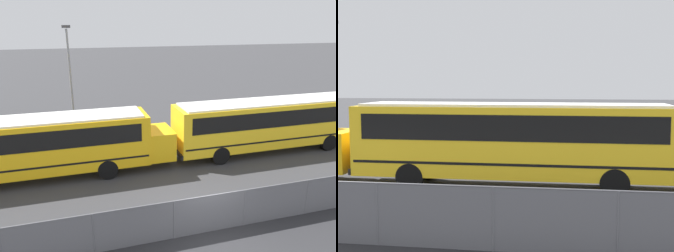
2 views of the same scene
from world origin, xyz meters
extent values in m
plane|color=#38383A|center=(0.00, 0.00, 0.00)|extent=(200.00, 200.00, 0.00)
cube|color=#9EA0A5|center=(0.00, 0.00, 0.82)|extent=(69.35, 0.03, 1.63)
cube|color=slate|center=(0.00, -0.01, 0.82)|extent=(69.35, 0.01, 1.63)
cylinder|color=slate|center=(0.00, 0.00, 1.63)|extent=(69.35, 0.05, 0.05)
cylinder|color=slate|center=(-7.54, 0.00, 0.82)|extent=(0.07, 0.07, 1.63)
cylinder|color=slate|center=(-4.52, 0.00, 0.82)|extent=(0.07, 0.07, 1.63)
cylinder|color=slate|center=(-1.51, 0.00, 0.82)|extent=(0.07, 0.07, 1.63)
cylinder|color=slate|center=(1.51, 0.00, 0.82)|extent=(0.07, 0.07, 1.63)
cylinder|color=slate|center=(4.52, 0.00, 0.82)|extent=(0.07, 0.07, 1.63)
cube|color=yellow|center=(-7.21, 6.97, 1.90)|extent=(12.44, 2.49, 2.71)
cube|color=black|center=(-7.21, 6.97, 2.49)|extent=(11.44, 2.53, 0.98)
cube|color=black|center=(-7.21, 6.97, 1.14)|extent=(12.19, 2.52, 0.10)
cube|color=yellow|center=(-0.24, 6.97, 1.36)|extent=(1.49, 2.29, 1.63)
cube|color=silver|center=(-7.21, 6.97, 3.30)|extent=(11.81, 2.24, 0.10)
cylinder|color=black|center=(-3.35, 8.09, 0.54)|extent=(1.08, 0.28, 1.08)
cylinder|color=black|center=(-3.35, 5.85, 0.54)|extent=(1.08, 0.28, 1.08)
cube|color=yellow|center=(7.10, 7.00, 1.90)|extent=(12.44, 2.49, 2.71)
cube|color=black|center=(7.10, 7.00, 2.49)|extent=(11.44, 2.53, 0.98)
cube|color=black|center=(7.10, 7.00, 1.14)|extent=(12.19, 2.52, 0.10)
cube|color=black|center=(0.83, 7.00, 0.69)|extent=(0.12, 2.49, 0.24)
cube|color=silver|center=(7.10, 7.00, 3.30)|extent=(11.81, 2.24, 0.10)
cylinder|color=black|center=(10.96, 8.12, 0.54)|extent=(1.08, 0.28, 1.08)
cylinder|color=black|center=(10.96, 5.88, 0.54)|extent=(1.08, 0.28, 1.08)
cylinder|color=black|center=(3.25, 8.12, 0.54)|extent=(1.08, 0.28, 1.08)
cylinder|color=black|center=(3.25, 5.88, 0.54)|extent=(1.08, 0.28, 1.08)
cylinder|color=gray|center=(-4.85, 15.35, 3.79)|extent=(0.16, 0.16, 7.58)
cube|color=#47474C|center=(-4.85, 15.35, 7.73)|extent=(0.60, 0.24, 0.20)
camera|label=1|loc=(-4.81, -10.32, 8.07)|focal=35.00mm
camera|label=2|loc=(9.50, -11.11, 4.22)|focal=50.00mm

